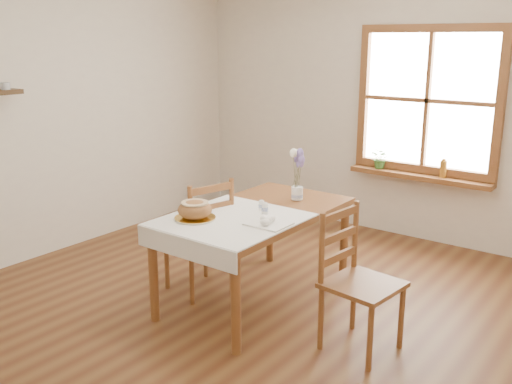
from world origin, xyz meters
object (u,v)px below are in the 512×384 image
at_px(chair_right, 363,283).
at_px(flower_vase, 297,194).
at_px(chair_left, 198,235).
at_px(dining_table, 256,221).
at_px(bread_plate, 195,218).

xyz_separation_m(chair_right, flower_vase, (-0.93, 0.62, 0.32)).
height_order(chair_left, chair_right, chair_left).
bearing_deg(dining_table, chair_left, -163.64).
height_order(dining_table, chair_left, chair_left).
bearing_deg(dining_table, flower_vase, 77.33).
xyz_separation_m(bread_plate, flower_vase, (0.31, 0.90, 0.04)).
relative_size(chair_left, bread_plate, 3.31).
distance_m(dining_table, bread_plate, 0.52).
height_order(dining_table, bread_plate, bread_plate).
height_order(bread_plate, flower_vase, flower_vase).
relative_size(chair_left, flower_vase, 9.13).
bearing_deg(chair_left, flower_vase, 148.96).
bearing_deg(bread_plate, dining_table, 66.03).
height_order(chair_right, flower_vase, chair_right).
bearing_deg(chair_right, chair_left, 95.13).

